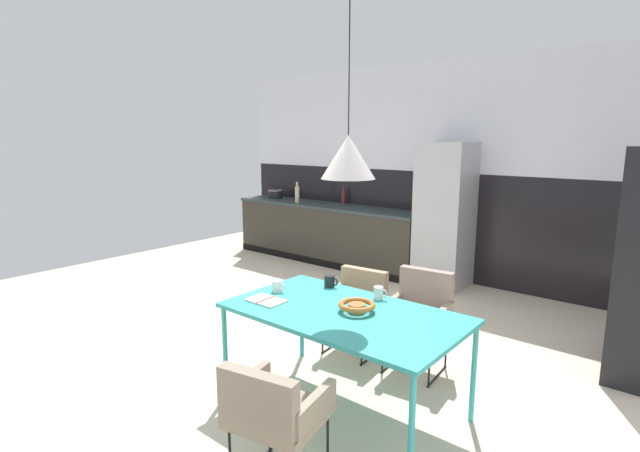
{
  "coord_description": "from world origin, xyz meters",
  "views": [
    {
      "loc": [
        2.94,
        -2.97,
        1.92
      ],
      "look_at": [
        -0.17,
        0.79,
        1.0
      ],
      "focal_mm": 26.77,
      "sensor_mm": 36.0,
      "label": 1
    }
  ],
  "objects_px": {
    "armchair_near_window": "(420,308)",
    "armchair_facing_counter": "(357,299)",
    "fruit_bowl": "(357,306)",
    "refrigerator_column": "(445,215)",
    "open_book": "(266,300)",
    "mug_wide_latte": "(278,286)",
    "mug_tall_blue": "(379,293)",
    "pendant_lamp_over_table_near": "(348,157)",
    "cooking_pot": "(275,194)",
    "mug_glass_clear": "(330,281)",
    "armchair_corner_seat": "(272,407)",
    "bottle_wine_green": "(297,194)",
    "bottle_oil_tall": "(343,197)",
    "dining_table": "(344,317)"
  },
  "relations": [
    {
      "from": "armchair_corner_seat",
      "to": "pendant_lamp_over_table_near",
      "type": "xyz_separation_m",
      "value": [
        -0.2,
        0.93,
        1.29
      ]
    },
    {
      "from": "mug_glass_clear",
      "to": "pendant_lamp_over_table_near",
      "type": "distance_m",
      "value": 1.14
    },
    {
      "from": "refrigerator_column",
      "to": "armchair_corner_seat",
      "type": "relative_size",
      "value": 2.46
    },
    {
      "from": "mug_tall_blue",
      "to": "cooking_pot",
      "type": "xyz_separation_m",
      "value": [
        -3.88,
        2.82,
        0.18
      ]
    },
    {
      "from": "open_book",
      "to": "mug_glass_clear",
      "type": "distance_m",
      "value": 0.59
    },
    {
      "from": "dining_table",
      "to": "mug_wide_latte",
      "type": "height_order",
      "value": "mug_wide_latte"
    },
    {
      "from": "armchair_facing_counter",
      "to": "bottle_oil_tall",
      "type": "bearing_deg",
      "value": -56.33
    },
    {
      "from": "open_book",
      "to": "mug_wide_latte",
      "type": "xyz_separation_m",
      "value": [
        -0.09,
        0.22,
        0.04
      ]
    },
    {
      "from": "bottle_wine_green",
      "to": "refrigerator_column",
      "type": "bearing_deg",
      "value": 3.89
    },
    {
      "from": "mug_tall_blue",
      "to": "pendant_lamp_over_table_near",
      "type": "xyz_separation_m",
      "value": [
        -0.05,
        -0.33,
        1.01
      ]
    },
    {
      "from": "dining_table",
      "to": "armchair_facing_counter",
      "type": "xyz_separation_m",
      "value": [
        -0.49,
        0.86,
        -0.22
      ]
    },
    {
      "from": "refrigerator_column",
      "to": "armchair_facing_counter",
      "type": "relative_size",
      "value": 2.55
    },
    {
      "from": "fruit_bowl",
      "to": "bottle_wine_green",
      "type": "distance_m",
      "value": 4.37
    },
    {
      "from": "refrigerator_column",
      "to": "armchair_facing_counter",
      "type": "bearing_deg",
      "value": -83.74
    },
    {
      "from": "refrigerator_column",
      "to": "mug_glass_clear",
      "type": "relative_size",
      "value": 14.62
    },
    {
      "from": "refrigerator_column",
      "to": "armchair_facing_counter",
      "type": "height_order",
      "value": "refrigerator_column"
    },
    {
      "from": "refrigerator_column",
      "to": "mug_wide_latte",
      "type": "relative_size",
      "value": 15.3
    },
    {
      "from": "refrigerator_column",
      "to": "pendant_lamp_over_table_near",
      "type": "bearing_deg",
      "value": -76.63
    },
    {
      "from": "pendant_lamp_over_table_near",
      "to": "armchair_corner_seat",
      "type": "bearing_deg",
      "value": -78.01
    },
    {
      "from": "mug_tall_blue",
      "to": "pendant_lamp_over_table_near",
      "type": "distance_m",
      "value": 1.06
    },
    {
      "from": "dining_table",
      "to": "open_book",
      "type": "xyz_separation_m",
      "value": [
        -0.56,
        -0.21,
        0.05
      ]
    },
    {
      "from": "dining_table",
      "to": "mug_glass_clear",
      "type": "height_order",
      "value": "mug_glass_clear"
    },
    {
      "from": "armchair_corner_seat",
      "to": "bottle_oil_tall",
      "type": "xyz_separation_m",
      "value": [
        -2.72,
        4.26,
        0.5
      ]
    },
    {
      "from": "armchair_near_window",
      "to": "mug_tall_blue",
      "type": "bearing_deg",
      "value": 77.4
    },
    {
      "from": "bottle_oil_tall",
      "to": "pendant_lamp_over_table_near",
      "type": "height_order",
      "value": "pendant_lamp_over_table_near"
    },
    {
      "from": "armchair_corner_seat",
      "to": "mug_wide_latte",
      "type": "distance_m",
      "value": 1.27
    },
    {
      "from": "fruit_bowl",
      "to": "mug_glass_clear",
      "type": "relative_size",
      "value": 2.03
    },
    {
      "from": "mug_wide_latte",
      "to": "fruit_bowl",
      "type": "bearing_deg",
      "value": 2.81
    },
    {
      "from": "fruit_bowl",
      "to": "pendant_lamp_over_table_near",
      "type": "bearing_deg",
      "value": -169.7
    },
    {
      "from": "mug_glass_clear",
      "to": "open_book",
      "type": "bearing_deg",
      "value": -104.68
    },
    {
      "from": "armchair_facing_counter",
      "to": "mug_glass_clear",
      "type": "distance_m",
      "value": 0.59
    },
    {
      "from": "cooking_pot",
      "to": "fruit_bowl",
      "type": "bearing_deg",
      "value": -38.73
    },
    {
      "from": "fruit_bowl",
      "to": "refrigerator_column",
      "type": "bearing_deg",
      "value": 104.77
    },
    {
      "from": "fruit_bowl",
      "to": "armchair_facing_counter",
      "type": "bearing_deg",
      "value": 124.86
    },
    {
      "from": "fruit_bowl",
      "to": "bottle_oil_tall",
      "type": "bearing_deg",
      "value": 128.13
    },
    {
      "from": "cooking_pot",
      "to": "bottle_oil_tall",
      "type": "xyz_separation_m",
      "value": [
        1.31,
        0.18,
        0.04
      ]
    },
    {
      "from": "dining_table",
      "to": "armchair_corner_seat",
      "type": "relative_size",
      "value": 2.16
    },
    {
      "from": "armchair_corner_seat",
      "to": "open_book",
      "type": "xyz_separation_m",
      "value": [
        -0.76,
        0.69,
        0.24
      ]
    },
    {
      "from": "bottle_wine_green",
      "to": "bottle_oil_tall",
      "type": "relative_size",
      "value": 1.23
    },
    {
      "from": "bottle_wine_green",
      "to": "mug_tall_blue",
      "type": "bearing_deg",
      "value": -39.29
    },
    {
      "from": "dining_table",
      "to": "refrigerator_column",
      "type": "bearing_deg",
      "value": 103.24
    },
    {
      "from": "dining_table",
      "to": "bottle_wine_green",
      "type": "height_order",
      "value": "bottle_wine_green"
    },
    {
      "from": "armchair_near_window",
      "to": "armchair_facing_counter",
      "type": "bearing_deg",
      "value": -1.51
    },
    {
      "from": "cooking_pot",
      "to": "bottle_oil_tall",
      "type": "relative_size",
      "value": 0.92
    },
    {
      "from": "dining_table",
      "to": "mug_glass_clear",
      "type": "distance_m",
      "value": 0.55
    },
    {
      "from": "armchair_near_window",
      "to": "armchair_facing_counter",
      "type": "distance_m",
      "value": 0.61
    },
    {
      "from": "armchair_facing_counter",
      "to": "mug_wide_latte",
      "type": "bearing_deg",
      "value": 73.72
    },
    {
      "from": "armchair_near_window",
      "to": "bottle_wine_green",
      "type": "xyz_separation_m",
      "value": [
        -3.26,
        2.08,
        0.51
      ]
    },
    {
      "from": "mug_tall_blue",
      "to": "dining_table",
      "type": "bearing_deg",
      "value": -98.14
    },
    {
      "from": "open_book",
      "to": "cooking_pot",
      "type": "bearing_deg",
      "value": 134.02
    }
  ]
}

